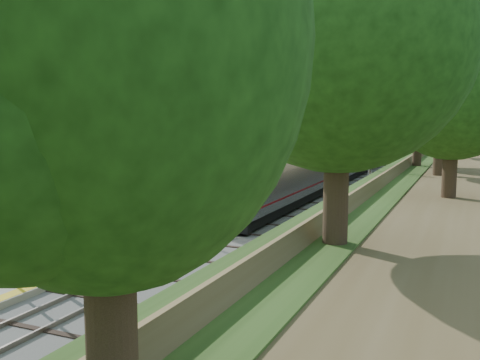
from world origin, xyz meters
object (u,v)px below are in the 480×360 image
at_px(lamppost_mid, 7,233).
at_px(signal_gantry, 389,130).
at_px(station_building, 181,142).
at_px(lamppost_far, 164,192).
at_px(signal_farside, 369,161).
at_px(train, 398,140).
at_px(signal_platform, 41,189).

bearing_deg(lamppost_mid, signal_gantry, 83.86).
relative_size(station_building, lamppost_mid, 1.99).
relative_size(lamppost_far, signal_farside, 0.81).
xyz_separation_m(train, signal_farside, (6.20, -62.50, 1.33)).
distance_m(train, signal_farside, 62.82).
xyz_separation_m(train, lamppost_mid, (-3.59, -84.14, -0.04)).
height_order(signal_gantry, lamppost_far, signal_gantry).
bearing_deg(signal_farside, signal_gantry, 96.14).
bearing_deg(lamppost_far, station_building, 117.56).
height_order(lamppost_mid, signal_farside, signal_farside).
relative_size(lamppost_far, signal_platform, 0.83).
xyz_separation_m(train, signal_platform, (-2.90, -83.01, 1.53)).
distance_m(signal_gantry, lamppost_mid, 56.71).
height_order(signal_gantry, signal_platform, signal_gantry).
height_order(station_building, lamppost_mid, station_building).
height_order(train, signal_platform, signal_platform).
bearing_deg(signal_platform, signal_farside, 66.08).
bearing_deg(signal_gantry, lamppost_far, -97.11).
height_order(lamppost_far, signal_platform, signal_platform).
height_order(signal_gantry, train, signal_gantry).
height_order(signal_platform, signal_farside, signal_platform).
relative_size(lamppost_mid, signal_farside, 0.74).
xyz_separation_m(signal_gantry, train, (-2.47, 27.81, -2.47)).
relative_size(signal_gantry, lamppost_far, 1.77).
relative_size(station_building, lamppost_far, 1.81).
distance_m(signal_platform, signal_farside, 22.45).
bearing_deg(signal_platform, train, 88.00).
height_order(train, lamppost_far, lamppost_far).
bearing_deg(signal_farside, train, 95.67).
distance_m(station_building, lamppost_far, 23.34).
distance_m(train, signal_platform, 83.08).
xyz_separation_m(lamppost_far, signal_farside, (9.42, 10.95, 1.18)).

